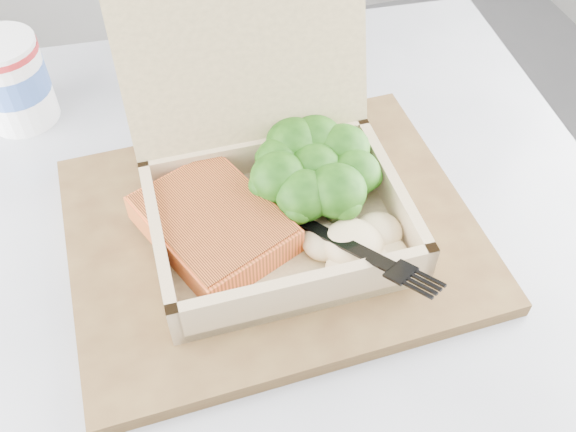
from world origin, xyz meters
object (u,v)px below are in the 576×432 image
object	(u,v)px
serving_tray	(272,232)
takeout_container	(268,168)
paper_cup	(11,79)
cafe_table	(265,334)

from	to	relation	value
serving_tray	takeout_container	distance (m)	0.06
serving_tray	paper_cup	distance (m)	0.33
serving_tray	takeout_container	bearing A→B (deg)	81.29
serving_tray	paper_cup	bearing A→B (deg)	132.06
serving_tray	paper_cup	size ratio (longest dim) A/B	3.76
cafe_table	serving_tray	world-z (taller)	serving_tray
serving_tray	takeout_container	xyz separation A→B (m)	(0.00, 0.03, 0.06)
takeout_container	serving_tray	bearing A→B (deg)	-98.54
serving_tray	paper_cup	world-z (taller)	paper_cup
takeout_container	paper_cup	xyz separation A→B (m)	(-0.23, 0.22, -0.01)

